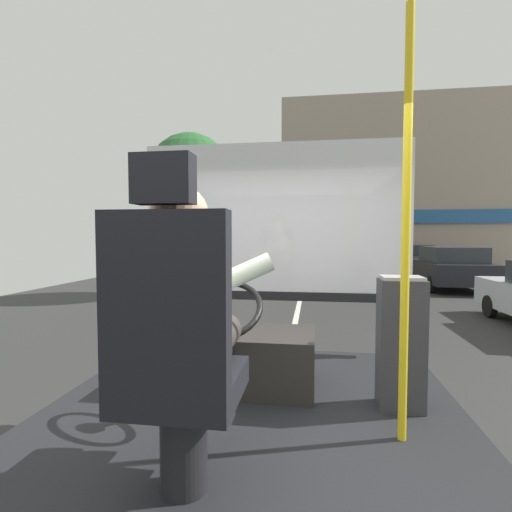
% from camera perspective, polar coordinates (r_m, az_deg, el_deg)
% --- Properties ---
extents(ground, '(18.00, 44.00, 0.06)m').
position_cam_1_polar(ground, '(10.99, 6.42, -6.71)').
color(ground, '#2E2E2E').
extents(bus_floor, '(2.60, 3.20, 0.75)m').
position_cam_1_polar(bus_floor, '(2.53, -1.74, -32.21)').
color(bus_floor, '#28282B').
rests_on(bus_floor, ground).
extents(driver_seat, '(0.48, 0.48, 1.37)m').
position_cam_1_polar(driver_seat, '(1.62, -11.69, -14.26)').
color(driver_seat, black).
rests_on(driver_seat, bus_floor).
extents(bus_driver, '(0.74, 0.60, 0.77)m').
position_cam_1_polar(bus_driver, '(1.69, -10.37, -6.95)').
color(bus_driver, '#332D28').
rests_on(bus_driver, driver_seat).
extents(steering_console, '(1.10, 1.00, 0.81)m').
position_cam_1_polar(steering_console, '(2.85, -2.96, -14.57)').
color(steering_console, '#282623').
rests_on(steering_console, bus_floor).
extents(handrail_pole, '(0.04, 0.04, 2.25)m').
position_cam_1_polar(handrail_pole, '(2.15, 21.14, 3.99)').
color(handrail_pole, yellow).
rests_on(handrail_pole, bus_floor).
extents(fare_box, '(0.27, 0.22, 0.83)m').
position_cam_1_polar(fare_box, '(2.64, 20.45, -11.82)').
color(fare_box, '#333338').
rests_on(fare_box, bus_floor).
extents(windshield_panel, '(2.50, 0.08, 1.48)m').
position_cam_1_polar(windshield_panel, '(3.67, 2.69, 2.49)').
color(windshield_panel, silver).
extents(street_tree, '(2.54, 2.54, 4.91)m').
position_cam_1_polar(street_tree, '(12.16, -9.58, 11.37)').
color(street_tree, '#4C3828').
rests_on(street_tree, ground).
extents(shop_building, '(13.33, 5.00, 8.24)m').
position_cam_1_polar(shop_building, '(21.54, 22.49, 8.90)').
color(shop_building, gray).
rests_on(shop_building, ground).
extents(parked_car_black, '(2.01, 3.85, 1.45)m').
position_cam_1_polar(parked_car_black, '(14.95, 26.59, -1.46)').
color(parked_car_black, black).
rests_on(parked_car_black, ground).
extents(parked_car_charcoal, '(1.80, 4.28, 1.40)m').
position_cam_1_polar(parked_car_charcoal, '(19.89, 21.69, -0.39)').
color(parked_car_charcoal, '#474C51').
rests_on(parked_car_charcoal, ground).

